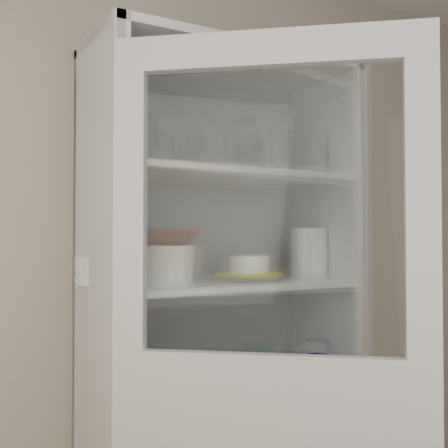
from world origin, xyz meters
TOP-DOWN VIEW (x-y plane):
  - wall_back at (0.00, 1.50)m, footprint 3.60×0.02m
  - pantry_cabinet at (0.20, 1.34)m, footprint 1.00×0.45m
  - cupboard_door at (0.04, 0.76)m, footprint 0.71×0.62m
  - tumbler_0 at (-0.03, 1.11)m, footprint 0.08×0.08m
  - tumbler_1 at (-0.17, 1.13)m, footprint 0.09×0.09m
  - tumbler_2 at (0.21, 1.15)m, footprint 0.08×0.08m
  - tumbler_3 at (0.14, 1.12)m, footprint 0.08×0.08m
  - tumbler_4 at (0.22, 1.14)m, footprint 0.08×0.08m
  - tumbler_5 at (0.36, 1.14)m, footprint 0.09×0.09m
  - tumbler_6 at (0.53, 1.12)m, footprint 0.07×0.07m
  - tumbler_7 at (-0.21, 1.26)m, footprint 0.09×0.09m
  - tumbler_8 at (-0.21, 1.25)m, footprint 0.09×0.09m
  - tumbler_9 at (0.03, 1.30)m, footprint 0.06×0.06m
  - goblet_0 at (0.00, 1.38)m, footprint 0.08×0.08m
  - goblet_1 at (0.13, 1.38)m, footprint 0.08×0.08m
  - goblet_2 at (0.32, 1.40)m, footprint 0.07×0.07m
  - goblet_3 at (0.40, 1.36)m, footprint 0.07×0.07m
  - plate_stack_front at (-0.07, 1.23)m, footprint 0.20×0.20m
  - plate_stack_back at (-0.21, 1.37)m, footprint 0.23×0.23m
  - cream_bowl at (-0.07, 1.23)m, footprint 0.23×0.23m
  - terracotta_bowl at (-0.07, 1.23)m, footprint 0.23×0.23m
  - glass_platter at (0.30, 1.26)m, footprint 0.37×0.37m
  - yellow_trivet at (0.30, 1.26)m, footprint 0.23×0.23m
  - white_ramekin at (0.30, 1.26)m, footprint 0.18×0.18m
  - grey_bowl_stack at (0.61, 1.29)m, footprint 0.15×0.15m
  - mug_blue at (0.61, 1.23)m, footprint 0.14×0.14m
  - mug_teal at (0.35, 1.33)m, footprint 0.11×0.11m
  - mug_white at (0.51, 1.15)m, footprint 0.13×0.13m
  - teal_jar at (0.41, 1.30)m, footprint 0.09×0.09m
  - measuring_cups at (-0.12, 1.21)m, footprint 0.10×0.10m
  - white_canister at (-0.02, 1.28)m, footprint 0.13×0.13m

SIDE VIEW (x-z plane):
  - cupboard_door at x=0.04m, z-range -0.13..1.87m
  - measuring_cups at x=-0.12m, z-range 0.86..0.90m
  - mug_blue at x=0.61m, z-range 0.86..0.95m
  - mug_teal at x=0.35m, z-range 0.86..0.96m
  - mug_white at x=0.51m, z-range 0.86..0.96m
  - teal_jar at x=0.41m, z-range 0.86..0.97m
  - white_canister at x=-0.02m, z-range 0.86..0.99m
  - pantry_cabinet at x=0.20m, z-range -0.11..1.99m
  - glass_platter at x=0.30m, z-range 1.26..1.28m
  - yellow_trivet at x=0.30m, z-range 1.28..1.29m
  - plate_stack_front at x=-0.07m, z-range 1.26..1.33m
  - wall_back at x=0.00m, z-range 0.00..2.60m
  - plate_stack_back at x=-0.21m, z-range 1.26..1.36m
  - white_ramekin at x=0.30m, z-range 1.29..1.36m
  - grey_bowl_stack at x=0.61m, z-range 1.26..1.46m
  - cream_bowl at x=-0.07m, z-range 1.33..1.40m
  - terracotta_bowl at x=-0.07m, z-range 1.40..1.45m
  - tumbler_9 at x=0.03m, z-range 1.66..1.78m
  - tumbler_3 at x=0.14m, z-range 1.66..1.79m
  - tumbler_7 at x=-0.21m, z-range 1.66..1.80m
  - tumbler_6 at x=0.53m, z-range 1.66..1.80m
  - tumbler_2 at x=0.21m, z-range 1.66..1.81m
  - tumbler_8 at x=-0.21m, z-range 1.66..1.81m
  - tumbler_0 at x=-0.03m, z-range 1.66..1.81m
  - tumbler_5 at x=0.36m, z-range 1.66..1.81m
  - tumbler_1 at x=-0.17m, z-range 1.66..1.81m
  - tumbler_4 at x=0.22m, z-range 1.66..1.82m
  - goblet_3 at x=0.40m, z-range 1.66..1.83m
  - goblet_2 at x=0.32m, z-range 1.66..1.83m
  - goblet_0 at x=0.00m, z-range 1.66..1.83m
  - goblet_1 at x=0.13m, z-range 1.66..1.83m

